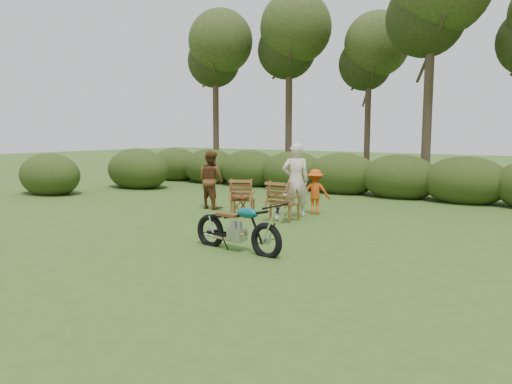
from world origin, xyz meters
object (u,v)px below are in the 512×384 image
Objects in this scene: side_table at (240,206)px; child at (315,214)px; cup at (242,194)px; adult_a at (295,217)px; lawn_chair_right at (284,221)px; lawn_chair_left at (243,215)px; motorcycle at (237,251)px; adult_b at (211,208)px.

child reaches higher than side_table.
cup is 1.47m from adult_a.
lawn_chair_right is at bearing 57.68° from child.
cup is (-1.26, -0.03, 0.55)m from lawn_chair_right.
lawn_chair_right is 1.31m from lawn_chair_left.
motorcycle is at bearing 97.19° from lawn_chair_left.
adult_b is at bearing -37.08° from adult_a.
adult_b is 2.91m from child.
cup reaches higher than motorcycle.
child is at bearing -157.73° from adult_b.
lawn_chair_right is 1.26m from child.
motorcycle is 3.75m from cup.
lawn_chair_left is at bearing -19.93° from adult_a.
adult_b is (-1.38, 0.43, -0.55)m from cup.
cup is 0.07× the size of adult_a.
side_table reaches higher than lawn_chair_left.
adult_b is (-3.56, 3.44, 0.00)m from motorcycle.
cup reaches higher than lawn_chair_right.
lawn_chair_left is 1.37m from adult_b.
side_table is at bearing 130.11° from motorcycle.
lawn_chair_left is 0.28m from side_table.
cup is (0.05, -0.11, 0.55)m from lawn_chair_left.
adult_a is at bearing 49.87° from child.
lawn_chair_left is (-2.22, 3.12, 0.00)m from motorcycle.
side_table is at bearing 16.27° from child.
lawn_chair_right is 1.32m from side_table.
motorcycle reaches higher than lawn_chair_left.
lawn_chair_left is 1.86m from child.
side_table reaches higher than lawn_chair_right.
lawn_chair_right is 1.37m from cup.
motorcycle is at bearing 105.15° from lawn_chair_right.
child is at bearing 42.44° from cup.
adult_a is at bearing 172.40° from lawn_chair_left.
cup is at bearing -14.93° from adult_a.
side_table is 0.27× the size of adult_a.
side_table is 0.30m from cup.
adult_b is at bearing 162.83° from cup.
motorcycle is 4.36m from child.
cup is at bearing 16.50° from child.
lawn_chair_right is 0.82× the size of child.
cup is 0.08× the size of adult_b.
lawn_chair_right is at bearing 2.20° from side_table.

